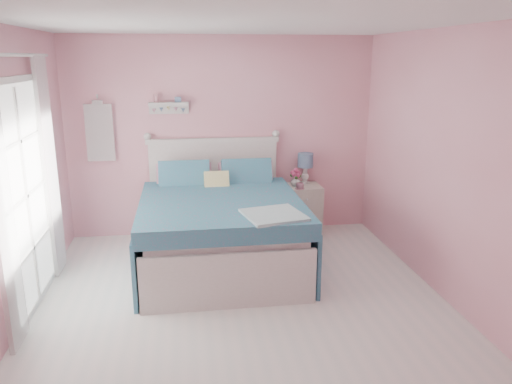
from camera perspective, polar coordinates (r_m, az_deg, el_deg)
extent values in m
plane|color=silver|center=(4.90, -1.48, -13.11)|extent=(4.50, 4.50, 0.00)
plane|color=pink|center=(6.63, -3.88, 6.28)|extent=(4.00, 0.00, 4.00)
plane|color=pink|center=(2.33, 4.99, -10.86)|extent=(4.00, 0.00, 4.00)
plane|color=pink|center=(4.66, -26.85, 0.84)|extent=(0.00, 4.50, 4.50)
plane|color=pink|center=(5.06, 21.51, 2.47)|extent=(0.00, 4.50, 4.50)
plane|color=white|center=(4.32, -1.73, 18.86)|extent=(4.50, 4.50, 0.00)
cube|color=silver|center=(5.79, -4.06, -5.99)|extent=(1.64, 2.16, 0.47)
cube|color=silver|center=(5.68, -4.12, -3.01)|extent=(1.58, 2.10, 0.16)
cube|color=silver|center=(6.71, -4.82, 0.41)|extent=(1.67, 0.07, 1.24)
cube|color=silver|center=(6.57, -4.95, 5.89)|extent=(1.73, 0.09, 0.06)
cube|color=silver|center=(4.78, -3.08, -10.12)|extent=(1.67, 0.06, 0.56)
cube|color=teal|center=(5.49, -4.04, -1.81)|extent=(1.76, 1.90, 0.18)
cube|color=#C57F94|center=(6.33, -8.19, 1.41)|extent=(0.68, 0.28, 0.43)
cube|color=#C57F94|center=(6.38, -1.20, 1.66)|extent=(0.68, 0.28, 0.43)
cube|color=#CCBC59|center=(6.07, -4.51, 0.93)|extent=(0.30, 0.22, 0.31)
cube|color=beige|center=(6.78, 5.35, -1.97)|extent=(0.46, 0.43, 0.66)
cube|color=silver|center=(6.53, 5.81, -0.80)|extent=(0.40, 0.02, 0.16)
sphere|color=white|center=(6.51, 5.85, -0.85)|extent=(0.03, 0.03, 0.03)
cylinder|color=white|center=(6.81, 5.60, 1.07)|extent=(0.13, 0.13, 0.02)
cylinder|color=white|center=(6.78, 5.63, 2.00)|extent=(0.07, 0.07, 0.23)
cylinder|color=#6280A3|center=(6.74, 5.67, 3.64)|extent=(0.21, 0.21, 0.19)
imported|color=silver|center=(6.64, 4.54, 1.25)|extent=(0.15, 0.15, 0.14)
imported|color=#C08197|center=(6.50, 5.04, 0.70)|extent=(0.11, 0.11, 0.08)
sphere|color=#DD4B80|center=(6.60, 4.57, 2.48)|extent=(0.06, 0.06, 0.06)
sphere|color=#DD4B80|center=(6.64, 4.86, 2.19)|extent=(0.06, 0.06, 0.06)
sphere|color=#DD4B80|center=(6.61, 4.20, 2.24)|extent=(0.06, 0.06, 0.06)
sphere|color=#DD4B80|center=(6.59, 4.78, 1.92)|extent=(0.06, 0.06, 0.06)
sphere|color=#DD4B80|center=(6.59, 4.34, 2.01)|extent=(0.06, 0.06, 0.06)
cube|color=silver|center=(6.48, -9.96, 9.89)|extent=(0.50, 0.14, 0.04)
cube|color=silver|center=(6.55, -9.92, 9.33)|extent=(0.50, 0.03, 0.12)
cylinder|color=#D18C99|center=(6.49, -11.34, 10.44)|extent=(0.06, 0.06, 0.10)
cube|color=#6280A3|center=(6.48, -8.91, 10.37)|extent=(0.08, 0.06, 0.07)
cube|color=white|center=(6.62, -17.44, 6.47)|extent=(0.34, 0.03, 0.72)
cube|color=silver|center=(4.92, -26.23, 11.42)|extent=(0.04, 1.32, 0.06)
cube|color=silver|center=(5.42, -23.62, -11.20)|extent=(0.04, 1.32, 0.06)
cube|color=silver|center=(4.50, -27.00, -2.95)|extent=(0.04, 0.06, 2.10)
cube|color=silver|center=(5.66, -23.10, 0.96)|extent=(0.04, 0.06, 2.10)
cube|color=white|center=(5.07, -24.86, -0.45)|extent=(0.02, 1.20, 2.04)
cube|color=white|center=(4.34, -27.04, -1.76)|extent=(0.04, 0.40, 2.32)
cube|color=white|center=(5.73, -22.47, 2.51)|extent=(0.04, 0.40, 2.32)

